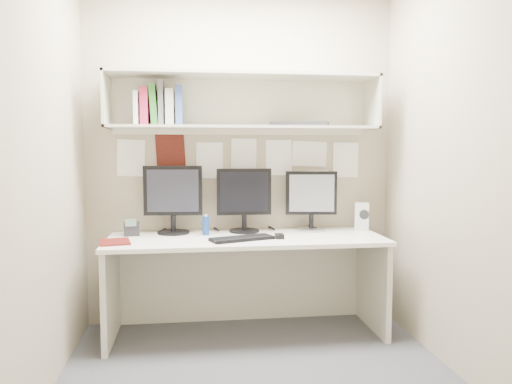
{
  "coord_description": "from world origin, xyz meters",
  "views": [
    {
      "loc": [
        -0.4,
        -2.92,
        1.37
      ],
      "look_at": [
        0.03,
        0.35,
        1.08
      ],
      "focal_mm": 35.0,
      "sensor_mm": 36.0,
      "label": 1
    }
  ],
  "objects": [
    {
      "name": "wall_right",
      "position": [
        1.2,
        0.0,
        1.3
      ],
      "size": [
        0.02,
        2.0,
        2.6
      ],
      "primitive_type": "cube",
      "color": "gray",
      "rests_on": "ground"
    },
    {
      "name": "monitor_center",
      "position": [
        0.01,
        0.87,
        0.99
      ],
      "size": [
        0.42,
        0.23,
        0.49
      ],
      "rotation": [
        0.0,
        0.0,
        -0.01
      ],
      "color": "black",
      "rests_on": "desk"
    },
    {
      "name": "pinned_papers",
      "position": [
        0.0,
        0.99,
        1.25
      ],
      "size": [
        1.92,
        0.01,
        0.48
      ],
      "primitive_type": null,
      "color": "white",
      "rests_on": "wall_back"
    },
    {
      "name": "wall_back",
      "position": [
        0.0,
        1.0,
        1.3
      ],
      "size": [
        2.4,
        0.02,
        2.6
      ],
      "primitive_type": "cube",
      "color": "gray",
      "rests_on": "ground"
    },
    {
      "name": "blue_bottle",
      "position": [
        -0.29,
        0.76,
        0.8
      ],
      "size": [
        0.05,
        0.05,
        0.15
      ],
      "color": "navy",
      "rests_on": "desk"
    },
    {
      "name": "speaker",
      "position": [
        0.94,
        0.84,
        0.84
      ],
      "size": [
        0.14,
        0.14,
        0.22
      ],
      "rotation": [
        0.0,
        0.0,
        -0.31
      ],
      "color": "silver",
      "rests_on": "desk"
    },
    {
      "name": "desk_phone",
      "position": [
        -0.84,
        0.81,
        0.78
      ],
      "size": [
        0.12,
        0.11,
        0.13
      ],
      "rotation": [
        0.0,
        0.0,
        0.17
      ],
      "color": "black",
      "rests_on": "desk"
    },
    {
      "name": "wall_front",
      "position": [
        0.0,
        -1.0,
        1.3
      ],
      "size": [
        2.4,
        0.02,
        2.6
      ],
      "primitive_type": "cube",
      "color": "gray",
      "rests_on": "ground"
    },
    {
      "name": "overhead_hutch",
      "position": [
        0.0,
        0.86,
        1.72
      ],
      "size": [
        2.0,
        0.38,
        0.4
      ],
      "color": "beige",
      "rests_on": "wall_back"
    },
    {
      "name": "floor",
      "position": [
        0.0,
        0.0,
        0.0
      ],
      "size": [
        2.4,
        2.0,
        0.01
      ],
      "primitive_type": "cube",
      "color": "#404045",
      "rests_on": "ground"
    },
    {
      "name": "hutch_tray",
      "position": [
        0.42,
        0.78,
        1.56
      ],
      "size": [
        0.46,
        0.3,
        0.03
      ],
      "primitive_type": "cube",
      "rotation": [
        0.0,
        0.0,
        -0.34
      ],
      "color": "black",
      "rests_on": "overhead_hutch"
    },
    {
      "name": "keyboard",
      "position": [
        -0.04,
        0.52,
        0.74
      ],
      "size": [
        0.47,
        0.3,
        0.02
      ],
      "primitive_type": "cube",
      "rotation": [
        0.0,
        0.0,
        0.34
      ],
      "color": "black",
      "rests_on": "desk"
    },
    {
      "name": "book_stack",
      "position": [
        -0.62,
        0.82,
        1.68
      ],
      "size": [
        0.35,
        0.2,
        0.32
      ],
      "color": "white",
      "rests_on": "overhead_hutch"
    },
    {
      "name": "monitor_right",
      "position": [
        0.54,
        0.87,
        0.98
      ],
      "size": [
        0.4,
        0.22,
        0.46
      ],
      "rotation": [
        0.0,
        0.0,
        -0.14
      ],
      "color": "#A5A5AA",
      "rests_on": "desk"
    },
    {
      "name": "maroon_notebook",
      "position": [
        -0.92,
        0.53,
        0.74
      ],
      "size": [
        0.24,
        0.28,
        0.01
      ],
      "primitive_type": "cube",
      "rotation": [
        0.0,
        0.0,
        0.2
      ],
      "color": "#56120E",
      "rests_on": "desk"
    },
    {
      "name": "mouse",
      "position": [
        0.23,
        0.56,
        0.75
      ],
      "size": [
        0.07,
        0.1,
        0.03
      ],
      "primitive_type": "cube",
      "rotation": [
        0.0,
        0.0,
        -0.06
      ],
      "color": "black",
      "rests_on": "desk"
    },
    {
      "name": "desk",
      "position": [
        0.0,
        0.65,
        0.37
      ],
      "size": [
        2.0,
        0.7,
        0.73
      ],
      "color": "silver",
      "rests_on": "floor"
    },
    {
      "name": "wall_left",
      "position": [
        -1.2,
        0.0,
        1.3
      ],
      "size": [
        0.02,
        2.0,
        2.6
      ],
      "primitive_type": "cube",
      "color": "gray",
      "rests_on": "ground"
    },
    {
      "name": "monitor_left",
      "position": [
        -0.53,
        0.87,
        1.01
      ],
      "size": [
        0.44,
        0.24,
        0.51
      ],
      "rotation": [
        0.0,
        0.0,
        -0.08
      ],
      "color": "black",
      "rests_on": "desk"
    }
  ]
}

